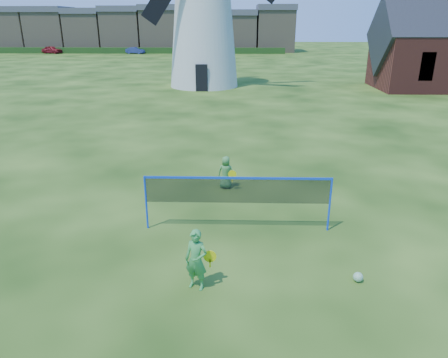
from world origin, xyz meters
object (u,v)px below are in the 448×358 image
badminton_net (238,191)px  player_boy (226,172)px  windmill (203,11)px  play_ball (358,277)px  car_left (52,50)px  player_girl (196,260)px  car_right (135,50)px

badminton_net → player_boy: bearing=97.1°
windmill → badminton_net: size_ratio=3.49×
badminton_net → play_ball: 3.76m
windmill → car_left: windmill is taller
play_ball → player_girl: bearing=-174.8°
player_boy → player_girl: bearing=94.8°
player_boy → car_left: 69.75m
player_boy → car_left: bearing=-53.0°
windmill → player_girl: windmill is taller
badminton_net → player_boy: 3.14m
windmill → play_ball: bearing=-79.3°
car_right → player_girl: bearing=-150.9°
play_ball → windmill: bearing=100.7°
badminton_net → car_left: size_ratio=1.36×
windmill → car_right: bearing=111.2°
windmill → play_ball: windmill is taller
car_left → car_right: size_ratio=1.13×
badminton_net → car_left: bearing=116.4°
player_girl → windmill: bearing=114.3°
player_girl → play_ball: (3.56, 0.32, -0.58)m
player_boy → play_ball: bearing=128.9°
play_ball → car_left: 76.02m
windmill → player_boy: size_ratio=15.60×
windmill → car_left: (-29.49, 38.14, -5.55)m
player_boy → windmill: bearing=-74.4°
windmill → badminton_net: 27.53m
windmill → badminton_net: bearing=-84.0°
player_boy → badminton_net: bearing=106.8°
windmill → play_ball: 30.46m
player_boy → car_left: size_ratio=0.31×
player_girl → car_left: size_ratio=0.37×
player_girl → car_right: bearing=124.4°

